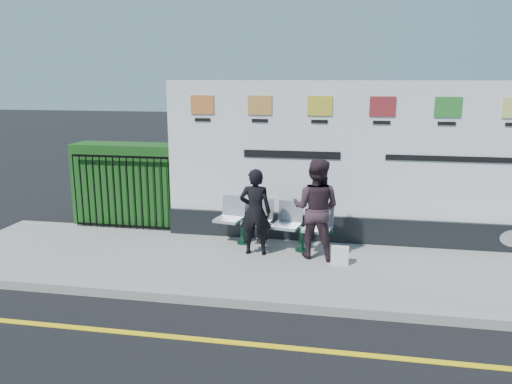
% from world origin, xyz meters
% --- Properties ---
extents(ground, '(80.00, 80.00, 0.00)m').
position_xyz_m(ground, '(0.00, 0.00, 0.00)').
color(ground, black).
extents(pavement, '(14.00, 3.00, 0.12)m').
position_xyz_m(pavement, '(0.00, 2.50, 0.06)').
color(pavement, gray).
rests_on(pavement, ground).
extents(kerb, '(14.00, 0.18, 0.14)m').
position_xyz_m(kerb, '(0.00, 1.00, 0.07)').
color(kerb, gray).
rests_on(kerb, ground).
extents(yellow_line, '(14.00, 0.10, 0.01)m').
position_xyz_m(yellow_line, '(0.00, 0.00, 0.00)').
color(yellow_line, yellow).
rests_on(yellow_line, ground).
extents(billboard, '(8.00, 0.30, 3.00)m').
position_xyz_m(billboard, '(0.50, 3.85, 1.42)').
color(billboard, black).
rests_on(billboard, pavement).
extents(hedge, '(2.35, 0.70, 1.70)m').
position_xyz_m(hedge, '(-4.58, 4.30, 0.97)').
color(hedge, '#174515').
rests_on(hedge, pavement).
extents(railing, '(2.05, 0.06, 1.54)m').
position_xyz_m(railing, '(-4.58, 3.85, 0.89)').
color(railing, black).
rests_on(railing, pavement).
extents(bench, '(2.24, 0.97, 0.47)m').
position_xyz_m(bench, '(-1.39, 3.24, 0.35)').
color(bench, '#B2B5BB').
rests_on(bench, pavement).
extents(woman_left, '(0.57, 0.38, 1.53)m').
position_xyz_m(woman_left, '(-1.62, 2.86, 0.88)').
color(woman_left, black).
rests_on(woman_left, pavement).
extents(woman_right, '(0.96, 0.82, 1.73)m').
position_xyz_m(woman_right, '(-0.57, 2.89, 0.98)').
color(woman_right, '#311F26').
rests_on(woman_right, pavement).
extents(handbag_brown, '(0.24, 0.11, 0.19)m').
position_xyz_m(handbag_brown, '(-1.66, 3.30, 0.68)').
color(handbag_brown, black).
rests_on(handbag_brown, bench).
extents(carrier_bag_white, '(0.29, 0.18, 0.29)m').
position_xyz_m(carrier_bag_white, '(-0.13, 2.61, 0.27)').
color(carrier_bag_white, silver).
rests_on(carrier_bag_white, pavement).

